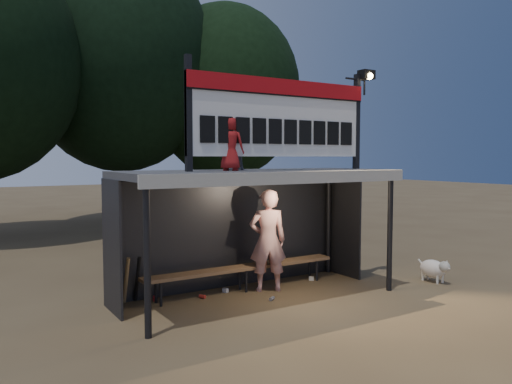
% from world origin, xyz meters
% --- Properties ---
extents(ground, '(80.00, 80.00, 0.00)m').
position_xyz_m(ground, '(0.00, 0.00, 0.00)').
color(ground, brown).
rests_on(ground, ground).
extents(player, '(0.84, 0.71, 1.95)m').
position_xyz_m(player, '(0.41, 0.32, 0.97)').
color(player, white).
rests_on(player, ground).
extents(child_a, '(0.50, 0.42, 0.93)m').
position_xyz_m(child_a, '(-0.29, 0.42, 2.79)').
color(child_a, slate).
rests_on(child_a, dugout_shelter).
extents(child_b, '(0.53, 0.53, 0.93)m').
position_xyz_m(child_b, '(-0.56, 0.01, 2.78)').
color(child_b, maroon).
rests_on(child_b, dugout_shelter).
extents(dugout_shelter, '(5.10, 2.08, 2.32)m').
position_xyz_m(dugout_shelter, '(0.00, 0.24, 1.85)').
color(dugout_shelter, '#3B3B3E').
rests_on(dugout_shelter, ground).
extents(scoreboard_assembly, '(4.10, 0.27, 1.99)m').
position_xyz_m(scoreboard_assembly, '(0.56, -0.01, 3.32)').
color(scoreboard_assembly, black).
rests_on(scoreboard_assembly, dugout_shelter).
extents(bench, '(4.00, 0.35, 0.48)m').
position_xyz_m(bench, '(0.00, 0.55, 0.43)').
color(bench, brown).
rests_on(bench, ground).
extents(tree_mid, '(7.22, 7.22, 10.36)m').
position_xyz_m(tree_mid, '(1.00, 11.50, 6.17)').
color(tree_mid, black).
rests_on(tree_mid, ground).
extents(tree_right, '(6.08, 6.08, 8.72)m').
position_xyz_m(tree_right, '(5.00, 10.50, 5.19)').
color(tree_right, '#2F1F14').
rests_on(tree_right, ground).
extents(dog, '(0.36, 0.81, 0.49)m').
position_xyz_m(dog, '(3.68, -0.93, 0.28)').
color(dog, white).
rests_on(dog, ground).
extents(bats, '(0.47, 0.32, 0.84)m').
position_xyz_m(bats, '(-2.18, 0.82, 0.43)').
color(bats, '#A6844D').
rests_on(bats, ground).
extents(litter, '(3.39, 1.21, 0.08)m').
position_xyz_m(litter, '(-0.23, 0.44, 0.04)').
color(litter, red).
rests_on(litter, ground).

